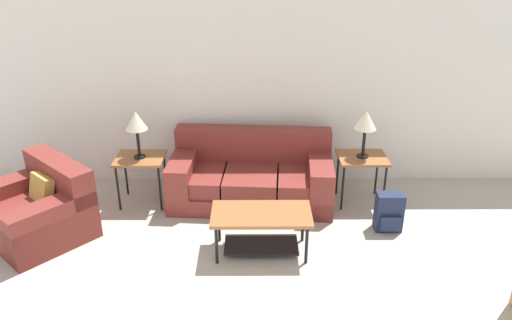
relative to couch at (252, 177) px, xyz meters
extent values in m
cube|color=white|center=(0.05, 0.58, 1.01)|extent=(8.76, 0.06, 2.60)
cube|color=maroon|center=(0.00, -0.05, -0.18)|extent=(2.00, 1.09, 0.22)
cube|color=maroon|center=(-0.65, -0.03, 0.03)|extent=(0.69, 0.90, 0.20)
cube|color=maroon|center=(0.00, -0.07, 0.03)|extent=(0.69, 0.90, 0.20)
cube|color=maroon|center=(0.64, -0.12, 0.03)|extent=(0.69, 0.90, 0.20)
cube|color=maroon|center=(0.02, 0.30, 0.33)|extent=(1.96, 0.39, 0.40)
cube|color=maroon|center=(-0.83, 0.01, 0.00)|extent=(0.34, 0.98, 0.58)
cube|color=maroon|center=(0.83, -0.11, 0.00)|extent=(0.34, 0.98, 0.58)
cube|color=maroon|center=(-2.35, -0.82, -0.09)|extent=(1.43, 1.42, 0.40)
cube|color=maroon|center=(-2.12, -0.57, 0.31)|extent=(0.97, 0.93, 0.40)
cube|color=maroon|center=(-2.65, -0.54, -0.01)|extent=(0.82, 0.86, 0.56)
cube|color=maroon|center=(-2.04, -1.10, -0.01)|extent=(0.82, 0.86, 0.56)
cube|color=tan|center=(-2.27, -0.73, 0.21)|extent=(0.38, 0.37, 0.36)
cube|color=#935B33|center=(0.10, -1.15, 0.16)|extent=(1.01, 0.52, 0.04)
cylinder|color=black|center=(-0.35, -1.35, -0.08)|extent=(0.03, 0.03, 0.43)
cylinder|color=black|center=(0.55, -1.35, -0.08)|extent=(0.03, 0.03, 0.43)
cylinder|color=black|center=(-0.35, -0.95, -0.08)|extent=(0.03, 0.03, 0.43)
cylinder|color=black|center=(0.55, -0.95, -0.08)|extent=(0.03, 0.03, 0.43)
cube|color=black|center=(0.10, -1.15, -0.21)|extent=(0.76, 0.37, 0.02)
cube|color=#935B33|center=(-1.33, -0.09, 0.30)|extent=(0.57, 0.48, 0.03)
cylinder|color=black|center=(-1.58, -0.29, 0.00)|extent=(0.03, 0.03, 0.58)
cylinder|color=black|center=(-1.08, -0.29, 0.00)|extent=(0.03, 0.03, 0.58)
cylinder|color=black|center=(-1.58, 0.11, 0.00)|extent=(0.03, 0.03, 0.58)
cylinder|color=black|center=(-1.08, 0.11, 0.00)|extent=(0.03, 0.03, 0.58)
cube|color=#935B33|center=(1.32, -0.09, 0.30)|extent=(0.57, 0.48, 0.03)
cylinder|color=black|center=(1.08, -0.29, 0.00)|extent=(0.03, 0.03, 0.58)
cylinder|color=black|center=(1.57, -0.29, 0.00)|extent=(0.03, 0.03, 0.58)
cylinder|color=black|center=(1.08, 0.11, 0.00)|extent=(0.03, 0.03, 0.58)
cylinder|color=black|center=(1.57, 0.11, 0.00)|extent=(0.03, 0.03, 0.58)
cylinder|color=black|center=(-1.33, -0.09, 0.32)|extent=(0.14, 0.14, 0.02)
cylinder|color=black|center=(-1.33, -0.09, 0.50)|extent=(0.04, 0.04, 0.34)
cone|color=beige|center=(-1.33, -0.09, 0.78)|extent=(0.25, 0.25, 0.22)
cylinder|color=black|center=(1.32, -0.09, 0.32)|extent=(0.14, 0.14, 0.02)
cylinder|color=black|center=(1.32, -0.09, 0.50)|extent=(0.04, 0.04, 0.34)
cone|color=beige|center=(1.32, -0.09, 0.78)|extent=(0.25, 0.25, 0.22)
cube|color=#1E2847|center=(1.52, -0.72, -0.07)|extent=(0.30, 0.17, 0.44)
cube|color=#1E2847|center=(1.52, -0.83, -0.16)|extent=(0.22, 0.05, 0.18)
cylinder|color=#1E2847|center=(1.44, -0.62, -0.05)|extent=(0.02, 0.02, 0.33)
cylinder|color=#1E2847|center=(1.61, -0.62, -0.05)|extent=(0.02, 0.02, 0.33)
camera|label=1|loc=(0.02, -5.50, 2.74)|focal=35.00mm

